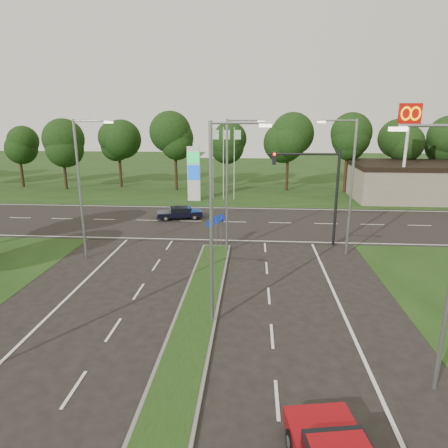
{
  "coord_description": "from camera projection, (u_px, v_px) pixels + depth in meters",
  "views": [
    {
      "loc": [
        2.57,
        -10.43,
        9.17
      ],
      "look_at": [
        0.66,
        15.2,
        2.2
      ],
      "focal_mm": 32.0,
      "sensor_mm": 36.0,
      "label": 1
    }
  ],
  "objects": [
    {
      "name": "median_signs",
      "position": [
        216.0,
        226.0,
        27.96
      ],
      "size": [
        1.16,
        1.76,
        2.38
      ],
      "color": "gray",
      "rests_on": "ground"
    },
    {
      "name": "commercial_building",
      "position": [
        425.0,
        181.0,
        45.17
      ],
      "size": [
        16.0,
        9.0,
        4.0
      ],
      "primitive_type": "cube",
      "color": "gray",
      "rests_on": "ground"
    },
    {
      "name": "gas_pylon",
      "position": [
        196.0,
        172.0,
        43.87
      ],
      "size": [
        5.8,
        1.26,
        8.0
      ],
      "color": "silver",
      "rests_on": "ground"
    },
    {
      "name": "streetlight_left_far",
      "position": [
        82.0,
        183.0,
        25.36
      ],
      "size": [
        2.53,
        0.22,
        9.0
      ],
      "color": "gray",
      "rests_on": "ground"
    },
    {
      "name": "streetlight_median_near",
      "position": [
        216.0,
        215.0,
        17.0
      ],
      "size": [
        2.53,
        0.22,
        9.0
      ],
      "color": "gray",
      "rests_on": "ground"
    },
    {
      "name": "traffic_signal",
      "position": [
        319.0,
        182.0,
        28.21
      ],
      "size": [
        5.1,
        0.42,
        7.0
      ],
      "color": "black",
      "rests_on": "ground"
    },
    {
      "name": "navy_sedan",
      "position": [
        180.0,
        213.0,
        36.6
      ],
      "size": [
        4.32,
        2.55,
        1.11
      ],
      "rotation": [
        0.0,
        0.0,
        1.81
      ],
      "color": "black",
      "rests_on": "ground"
    },
    {
      "name": "ground",
      "position": [
        168.0,
        416.0,
        12.63
      ],
      "size": [
        160.0,
        160.0,
        0.0
      ],
      "primitive_type": "plane",
      "color": "black",
      "rests_on": "ground"
    },
    {
      "name": "treeline_far",
      "position": [
        234.0,
        136.0,
        49.26
      ],
      "size": [
        6.0,
        6.0,
        9.9
      ],
      "color": "black",
      "rests_on": "ground"
    },
    {
      "name": "verge_far",
      "position": [
        238.0,
        174.0,
        65.56
      ],
      "size": [
        160.0,
        50.0,
        0.02
      ],
      "primitive_type": "cube",
      "color": "#1B3311",
      "rests_on": "ground"
    },
    {
      "name": "streetlight_right_far",
      "position": [
        349.0,
        181.0,
        26.06
      ],
      "size": [
        2.53,
        0.22,
        9.0
      ],
      "rotation": [
        0.0,
        0.0,
        3.14
      ],
      "color": "gray",
      "rests_on": "ground"
    },
    {
      "name": "cross_road",
      "position": [
        224.0,
        222.0,
        35.72
      ],
      "size": [
        160.0,
        12.0,
        0.02
      ],
      "primitive_type": "cube",
      "color": "black",
      "rests_on": "ground"
    },
    {
      "name": "streetlight_median_far",
      "position": [
        230.0,
        179.0,
        26.62
      ],
      "size": [
        2.53,
        0.22,
        9.0
      ],
      "color": "gray",
      "rests_on": "ground"
    },
    {
      "name": "mcdonalds_sign",
      "position": [
        408.0,
        128.0,
        40.02
      ],
      "size": [
        2.2,
        0.47,
        10.4
      ],
      "color": "silver",
      "rests_on": "ground"
    },
    {
      "name": "median_kerb",
      "position": [
        188.0,
        344.0,
        16.46
      ],
      "size": [
        2.0,
        26.0,
        0.12
      ],
      "primitive_type": "cube",
      "color": "slate",
      "rests_on": "ground"
    }
  ]
}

